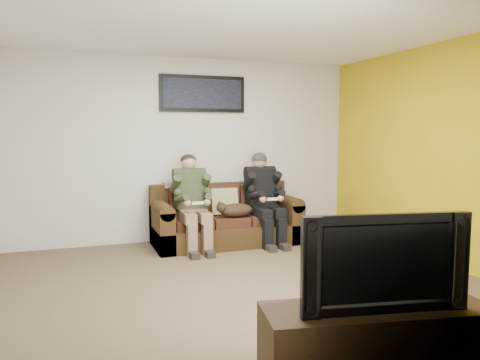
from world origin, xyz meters
name	(u,v)px	position (x,y,z in m)	size (l,w,h in m)	color
floor	(241,286)	(0.00, 0.00, 0.00)	(5.00, 5.00, 0.00)	brown
ceiling	(241,23)	(0.00, 0.00, 2.60)	(5.00, 5.00, 0.00)	silver
wall_back	(188,150)	(0.00, 2.25, 1.30)	(5.00, 5.00, 0.00)	beige
wall_front	(384,180)	(0.00, -2.25, 1.30)	(5.00, 5.00, 0.00)	beige
wall_right	(442,154)	(2.50, 0.00, 1.30)	(4.50, 4.50, 0.00)	beige
accent_wall_right	(441,154)	(2.49, 0.00, 1.30)	(4.50, 4.50, 0.00)	gold
sofa	(225,221)	(0.42, 1.82, 0.31)	(2.01, 0.87, 0.82)	#382510
throw_pillow	(224,201)	(0.42, 1.86, 0.58)	(0.38, 0.11, 0.37)	tan
throw_blanket	(178,185)	(-0.19, 2.07, 0.82)	(0.41, 0.20, 0.07)	tan
person_left	(192,197)	(-0.09, 1.65, 0.70)	(0.51, 0.87, 1.26)	#836951
person_right	(264,193)	(0.94, 1.66, 0.70)	(0.51, 0.86, 1.27)	black
cat	(235,210)	(0.48, 1.58, 0.50)	(0.66, 0.26, 0.24)	#3F2C19
framed_poster	(203,94)	(0.22, 2.22, 2.10)	(1.25, 0.05, 0.52)	black
tv_stand	(376,341)	(0.20, -1.95, 0.23)	(1.45, 0.47, 0.46)	#312110
television	(378,259)	(0.20, -1.95, 0.76)	(1.07, 0.14, 0.61)	black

